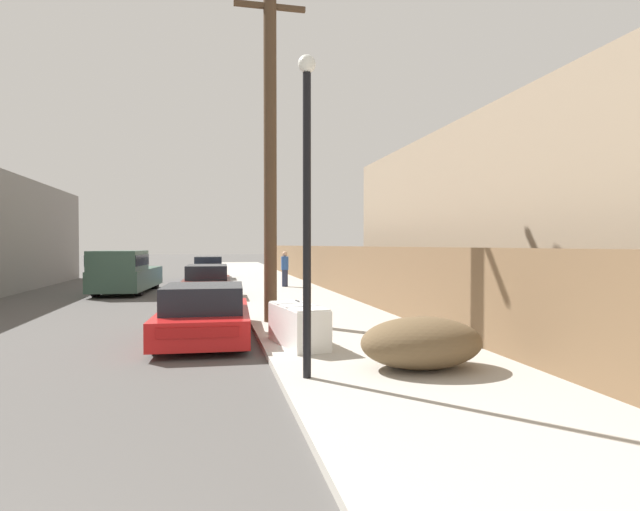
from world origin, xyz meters
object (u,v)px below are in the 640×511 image
Objects in this scene: parked_sports_car_red at (205,315)px; car_parked_mid at (207,283)px; discarded_fridge at (298,325)px; brush_pile at (422,343)px; pedestrian at (285,269)px; car_parked_far at (209,269)px; street_lamp at (307,191)px; utility_pole at (270,144)px; pickup_truck at (125,272)px.

car_parked_mid reaches higher than parked_sports_car_red.
parked_sports_car_red is at bearing 130.74° from discarded_fridge.
brush_pile is (1.60, -2.22, 0.01)m from discarded_fridge.
discarded_fridge is 13.63m from pedestrian.
discarded_fridge is 20.19m from car_parked_far.
brush_pile reaches higher than discarded_fridge.
pedestrian is at bearing 82.82° from street_lamp.
parked_sports_car_red is at bearing -135.53° from utility_pole.
brush_pile is at bearing -80.22° from car_parked_far.
car_parked_mid is 2.15× the size of brush_pile.
car_parked_mid is at bearing -133.39° from pedestrian.
street_lamp reaches higher than brush_pile.
utility_pole reaches higher than car_parked_mid.
street_lamp is at bearing -91.09° from utility_pole.
car_parked_far is 0.80× the size of pickup_truck.
car_parked_far is 7.48m from pedestrian.
brush_pile is (1.78, -5.29, -4.10)m from utility_pole.
car_parked_mid is 12.48m from street_lamp.
brush_pile is at bearing -90.45° from pedestrian.
pedestrian is (1.72, 13.52, 0.45)m from discarded_fridge.
utility_pole is (1.62, 1.59, 4.07)m from parked_sports_car_red.
brush_pile is at bearing -63.77° from discarded_fridge.
parked_sports_car_red is 8.31m from car_parked_mid.
parked_sports_car_red is at bearing 111.44° from pickup_truck.
discarded_fridge is at bearing 125.81° from brush_pile.
pickup_truck is (-5.23, 12.85, 0.40)m from discarded_fridge.
parked_sports_car_red is at bearing 111.33° from street_lamp.
car_parked_far is 17.57m from utility_pole.
utility_pole reaches higher than car_parked_far.
pickup_truck reaches higher than pedestrian.
car_parked_far is 0.51× the size of utility_pole.
discarded_fridge is 0.45× the size of car_parked_mid.
street_lamp is at bearing -174.89° from brush_pile.
car_parked_mid is 2.59× the size of pedestrian.
car_parked_far reaches higher than discarded_fridge.
car_parked_far is at bearing 117.97° from pedestrian.
car_parked_mid is 5.13m from pedestrian.
pedestrian is (0.12, 15.74, 0.43)m from brush_pile.
pickup_truck is 2.84× the size of brush_pile.
brush_pile is at bearing -72.89° from car_parked_mid.
utility_pole is at bearing -75.13° from car_parked_mid.
brush_pile is 15.74m from pedestrian.
pedestrian reaches higher than parked_sports_car_red.
utility_pole is at bearing 108.55° from brush_pile.
car_parked_mid is at bearing 143.00° from pickup_truck.
pickup_truck is 11.62m from utility_pole.
pedestrian is at bearing -169.93° from pickup_truck.
utility_pole is (1.62, -6.72, 4.01)m from car_parked_mid.
utility_pole is (-0.18, 3.07, 4.11)m from discarded_fridge.
car_parked_far is at bearing 93.81° from street_lamp.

